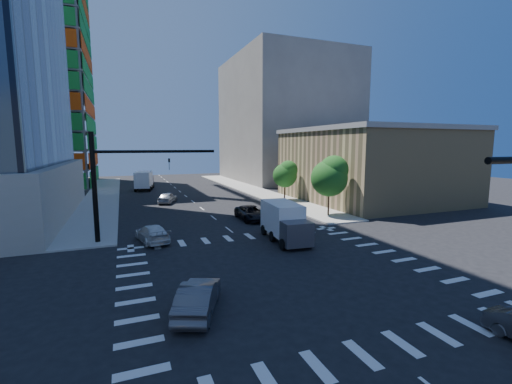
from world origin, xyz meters
name	(u,v)px	position (x,y,z in m)	size (l,w,h in m)	color
ground	(283,272)	(0.00, 0.00, 0.00)	(160.00, 160.00, 0.00)	black
road_markings	(283,272)	(0.00, 0.00, 0.01)	(20.00, 20.00, 0.01)	silver
sidewalk_ne	(250,189)	(12.50, 40.00, 0.07)	(5.00, 60.00, 0.15)	#9C9993
sidewalk_nw	(102,196)	(-12.50, 40.00, 0.07)	(5.00, 60.00, 0.15)	#9C9993
construction_building	(16,59)	(-27.41, 61.93, 24.61)	(25.16, 34.50, 70.60)	slate
commercial_building	(371,164)	(25.00, 22.00, 5.31)	(20.50, 22.50, 10.60)	tan
bg_building_ne	(285,120)	(27.00, 55.00, 14.00)	(24.00, 30.00, 28.00)	slate
signal_mast_nw	(114,177)	(-10.00, 11.50, 5.49)	(10.20, 0.40, 9.00)	black
tree_south	(331,176)	(12.63, 13.90, 4.69)	(4.16, 4.16, 6.82)	#382316
tree_north	(286,174)	(12.93, 25.90, 3.99)	(3.54, 3.52, 5.78)	#382316
car_nb_far	(251,213)	(3.58, 15.41, 0.76)	(2.51, 5.45, 1.51)	black
car_sb_near	(152,233)	(-7.24, 10.33, 0.72)	(2.02, 4.96, 1.44)	silver
car_sb_mid	(167,197)	(-3.56, 30.17, 0.78)	(1.85, 4.60, 1.57)	#ABAEB3
car_sb_cross	(198,297)	(-6.19, -3.32, 0.76)	(1.62, 4.64, 1.53)	#4C4B51
box_truck_near	(286,225)	(3.32, 6.39, 1.40)	(3.08, 6.22, 3.15)	black
box_truck_far	(145,182)	(-5.63, 46.71, 1.51)	(3.98, 6.93, 3.42)	black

